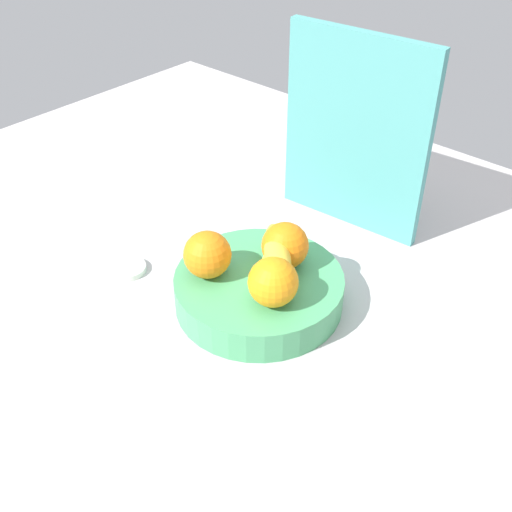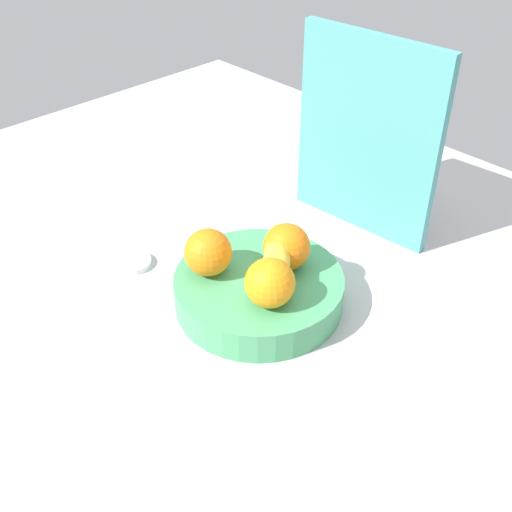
% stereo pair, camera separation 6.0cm
% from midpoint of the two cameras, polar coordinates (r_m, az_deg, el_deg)
% --- Properties ---
extents(ground_plane, '(1.80, 1.40, 0.03)m').
position_cam_midpoint_polar(ground_plane, '(1.04, 1.90, -4.91)').
color(ground_plane, '#B4AFB0').
extents(fruit_bowl, '(0.27, 0.27, 0.05)m').
position_cam_midpoint_polar(fruit_bowl, '(1.01, 1.69, -3.08)').
color(fruit_bowl, '#479F65').
rests_on(fruit_bowl, ground_plane).
extents(orange_front_left, '(0.08, 0.08, 0.08)m').
position_cam_midpoint_polar(orange_front_left, '(0.98, -2.62, 0.28)').
color(orange_front_left, orange).
rests_on(orange_front_left, fruit_bowl).
extents(orange_front_right, '(0.08, 0.08, 0.08)m').
position_cam_midpoint_polar(orange_front_right, '(0.92, 3.12, -2.49)').
color(orange_front_right, orange).
rests_on(orange_front_right, fruit_bowl).
extents(orange_center, '(0.08, 0.08, 0.08)m').
position_cam_midpoint_polar(orange_center, '(1.00, 4.49, 0.79)').
color(orange_center, orange).
rests_on(orange_center, fruit_bowl).
extents(banana_bunch, '(0.15, 0.17, 0.06)m').
position_cam_midpoint_polar(banana_bunch, '(0.98, 3.62, -0.33)').
color(banana_bunch, yellow).
rests_on(banana_bunch, fruit_bowl).
extents(cutting_board, '(0.28, 0.04, 0.36)m').
position_cam_midpoint_polar(cutting_board, '(1.14, 11.46, 10.41)').
color(cutting_board, teal).
rests_on(cutting_board, ground_plane).
extents(jar_lid, '(0.06, 0.06, 0.01)m').
position_cam_midpoint_polar(jar_lid, '(1.12, -9.54, -0.62)').
color(jar_lid, white).
rests_on(jar_lid, ground_plane).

